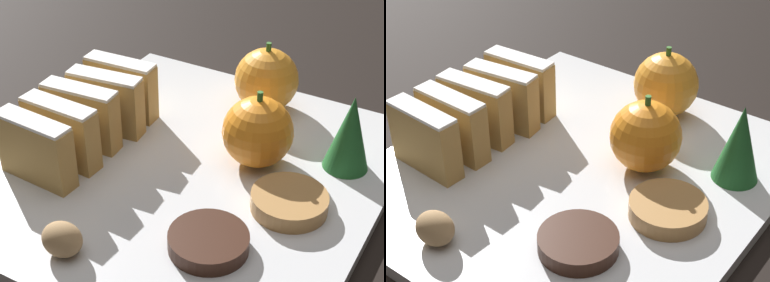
{
  "view_description": "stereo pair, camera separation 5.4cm",
  "coord_description": "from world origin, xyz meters",
  "views": [
    {
      "loc": [
        0.23,
        -0.39,
        0.34
      ],
      "look_at": [
        0.0,
        0.0,
        0.04
      ],
      "focal_mm": 60.0,
      "sensor_mm": 36.0,
      "label": 1
    },
    {
      "loc": [
        0.27,
        -0.36,
        0.34
      ],
      "look_at": [
        0.0,
        0.0,
        0.04
      ],
      "focal_mm": 60.0,
      "sensor_mm": 36.0,
      "label": 2
    }
  ],
  "objects": [
    {
      "name": "ground_plane",
      "position": [
        0.0,
        0.0,
        0.0
      ],
      "size": [
        6.0,
        6.0,
        0.0
      ],
      "primitive_type": "plane",
      "color": "black"
    },
    {
      "name": "serving_platter",
      "position": [
        0.0,
        0.0,
        0.01
      ],
      "size": [
        0.32,
        0.35,
        0.01
      ],
      "color": "silver",
      "rests_on": "ground_plane"
    },
    {
      "name": "stollen_slice_front",
      "position": [
        -0.11,
        -0.08,
        0.04
      ],
      "size": [
        0.07,
        0.02,
        0.06
      ],
      "color": "tan",
      "rests_on": "serving_platter"
    },
    {
      "name": "stollen_slice_second",
      "position": [
        -0.11,
        -0.04,
        0.04
      ],
      "size": [
        0.07,
        0.02,
        0.06
      ],
      "color": "tan",
      "rests_on": "serving_platter"
    },
    {
      "name": "stollen_slice_third",
      "position": [
        -0.11,
        -0.01,
        0.04
      ],
      "size": [
        0.07,
        0.03,
        0.06
      ],
      "color": "tan",
      "rests_on": "serving_platter"
    },
    {
      "name": "stollen_slice_fourth",
      "position": [
        -0.1,
        0.02,
        0.04
      ],
      "size": [
        0.07,
        0.03,
        0.06
      ],
      "color": "tan",
      "rests_on": "serving_platter"
    },
    {
      "name": "stollen_slice_fifth",
      "position": [
        -0.11,
        0.05,
        0.04
      ],
      "size": [
        0.07,
        0.02,
        0.06
      ],
      "color": "tan",
      "rests_on": "serving_platter"
    },
    {
      "name": "orange_near",
      "position": [
        0.04,
        0.04,
        0.04
      ],
      "size": [
        0.06,
        0.06,
        0.07
      ],
      "color": "orange",
      "rests_on": "serving_platter"
    },
    {
      "name": "orange_far",
      "position": [
        0.01,
        0.13,
        0.04
      ],
      "size": [
        0.06,
        0.06,
        0.07
      ],
      "color": "orange",
      "rests_on": "serving_platter"
    },
    {
      "name": "walnut",
      "position": [
        -0.03,
        -0.14,
        0.03
      ],
      "size": [
        0.03,
        0.03,
        0.03
      ],
      "color": "#9E7A51",
      "rests_on": "serving_platter"
    },
    {
      "name": "chocolate_cookie",
      "position": [
        0.06,
        -0.08,
        0.02
      ],
      "size": [
        0.06,
        0.06,
        0.01
      ],
      "color": "#381E14",
      "rests_on": "serving_platter"
    },
    {
      "name": "gingerbread_cookie",
      "position": [
        0.09,
        -0.01,
        0.02
      ],
      "size": [
        0.06,
        0.06,
        0.01
      ],
      "color": "#B27F47",
      "rests_on": "serving_platter"
    },
    {
      "name": "evergreen_sprig",
      "position": [
        0.11,
        0.07,
        0.05
      ],
      "size": [
        0.04,
        0.04,
        0.07
      ],
      "color": "#23662D",
      "rests_on": "serving_platter"
    }
  ]
}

